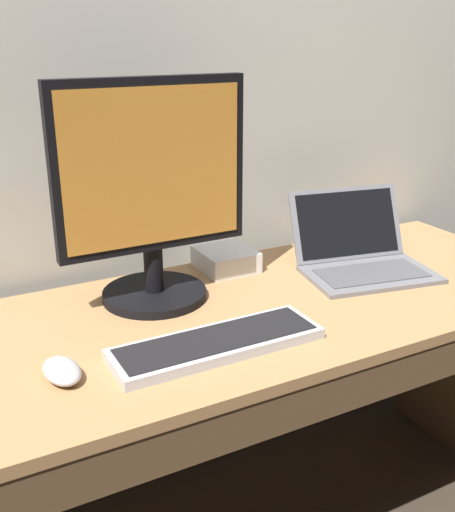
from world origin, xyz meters
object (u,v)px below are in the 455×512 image
laptop_space_gray (361,253)px  computer_mouse (62,371)px  wired_keyboard (217,343)px  external_drive_box (226,259)px  external_monitor (152,194)px

laptop_space_gray → computer_mouse: 0.90m
wired_keyboard → computer_mouse: computer_mouse is taller
computer_mouse → external_drive_box: bearing=27.1°
laptop_space_gray → external_monitor: 0.63m
wired_keyboard → external_drive_box: (0.23, 0.40, 0.02)m
laptop_space_gray → wired_keyboard: size_ratio=0.86×
external_monitor → external_drive_box: size_ratio=3.41×
external_monitor → computer_mouse: size_ratio=4.80×
laptop_space_gray → external_drive_box: (-0.33, 0.18, -0.02)m
wired_keyboard → computer_mouse: (-0.32, 0.04, 0.00)m
external_monitor → wired_keyboard: external_monitor is taller
external_monitor → wired_keyboard: (0.02, -0.29, -0.26)m
laptop_space_gray → wired_keyboard: (-0.56, -0.22, -0.03)m
external_drive_box → computer_mouse: bearing=-146.6°
computer_mouse → wired_keyboard: bearing=-12.8°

